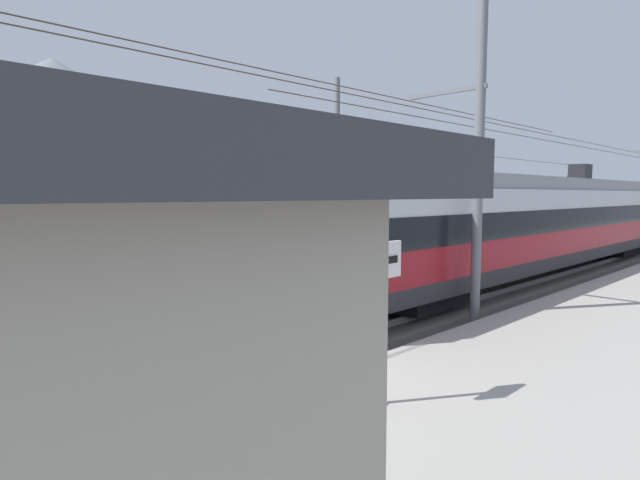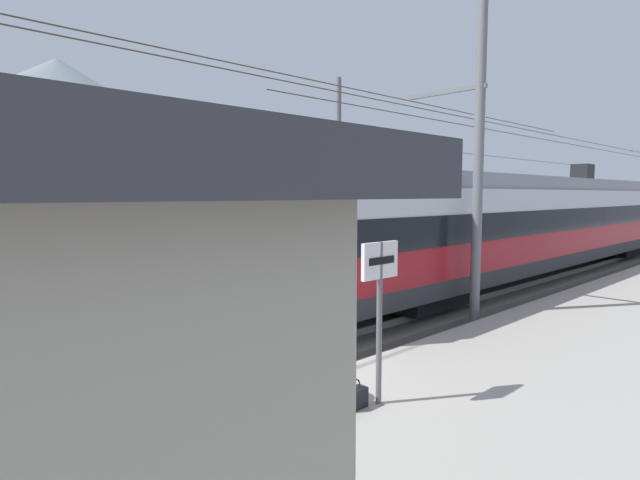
# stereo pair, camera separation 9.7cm
# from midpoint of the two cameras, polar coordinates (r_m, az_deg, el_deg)

# --- Properties ---
(ground_plane) EXTENTS (400.00, 400.00, 0.00)m
(ground_plane) POSITION_cam_midpoint_polar(r_m,az_deg,el_deg) (9.03, -5.10, -15.91)
(ground_plane) COLOR #4C4C51
(track_near) EXTENTS (120.00, 3.00, 0.28)m
(track_near) POSITION_cam_midpoint_polar(r_m,az_deg,el_deg) (10.07, -10.17, -13.31)
(track_near) COLOR #6B6359
(track_near) RESTS_ON ground
(track_far) EXTENTS (120.00, 3.00, 0.28)m
(track_far) POSITION_cam_midpoint_polar(r_m,az_deg,el_deg) (14.31, -21.28, -8.00)
(track_far) COLOR #6B6359
(track_far) RESTS_ON ground
(train_near_platform) EXTENTS (28.09, 2.85, 4.27)m
(train_near_platform) POSITION_cam_midpoint_polar(r_m,az_deg,el_deg) (20.53, 23.37, 1.92)
(train_near_platform) COLOR #2D2D30
(train_near_platform) RESTS_ON track_near
(train_far_track) EXTENTS (27.24, 2.93, 4.27)m
(train_far_track) POSITION_cam_midpoint_polar(r_m,az_deg,el_deg) (35.10, 24.73, 3.06)
(train_far_track) COLOR #2D2D30
(train_far_track) RESTS_ON track_far
(catenary_mast_mid) EXTENTS (49.05, 2.19, 8.08)m
(catenary_mast_mid) POSITION_cam_midpoint_polar(r_m,az_deg,el_deg) (12.79, 17.20, 9.21)
(catenary_mast_mid) COLOR slate
(catenary_mast_mid) RESTS_ON ground
(catenary_mast_far_side) EXTENTS (49.05, 2.59, 8.20)m
(catenary_mast_far_side) POSITION_cam_midpoint_polar(r_m,az_deg,el_deg) (21.76, 2.56, 7.78)
(catenary_mast_far_side) COLOR slate
(catenary_mast_far_side) RESTS_ON ground
(platform_sign) EXTENTS (0.70, 0.08, 2.26)m
(platform_sign) POSITION_cam_midpoint_polar(r_m,az_deg,el_deg) (6.92, 7.19, -5.20)
(platform_sign) COLOR #59595B
(platform_sign) RESTS_ON platform_slab
(passenger_walking) EXTENTS (0.53, 0.22, 1.69)m
(passenger_walking) POSITION_cam_midpoint_polar(r_m,az_deg,el_deg) (5.00, -26.76, -18.40)
(passenger_walking) COLOR #383842
(passenger_walking) RESTS_ON platform_slab
(handbag_near_sign) EXTENTS (0.32, 0.18, 0.40)m
(handbag_near_sign) POSITION_cam_midpoint_polar(r_m,az_deg,el_deg) (7.17, 4.49, -17.41)
(handbag_near_sign) COLOR black
(handbag_near_sign) RESTS_ON platform_slab
(potted_plant_platform_edge) EXTENTS (0.61, 0.61, 0.86)m
(potted_plant_platform_edge) POSITION_cam_midpoint_polar(r_m,az_deg,el_deg) (7.22, -0.60, -14.21)
(potted_plant_platform_edge) COLOR brown
(potted_plant_platform_edge) RESTS_ON platform_slab
(mountain_central_peak) EXTENTS (190.19, 190.19, 56.69)m
(mountain_central_peak) POSITION_cam_midpoint_polar(r_m,az_deg,el_deg) (229.67, -27.43, 10.91)
(mountain_central_peak) COLOR slate
(mountain_central_peak) RESTS_ON ground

